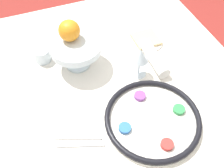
{
  "coord_description": "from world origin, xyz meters",
  "views": [
    {
      "loc": [
        -0.55,
        0.26,
        1.55
      ],
      "look_at": [
        0.04,
        0.03,
        0.77
      ],
      "focal_mm": 42.0,
      "sensor_mm": 36.0,
      "label": 1
    }
  ],
  "objects_px": {
    "fruit_stand": "(76,48)",
    "cup_near": "(42,55)",
    "wine_glass": "(140,57)",
    "bread_plate": "(146,40)",
    "napkin_roll": "(154,58)",
    "seder_plate": "(152,119)",
    "orange_fruit": "(69,31)"
  },
  "relations": [
    {
      "from": "orange_fruit",
      "to": "wine_glass",
      "type": "bearing_deg",
      "value": -127.22
    },
    {
      "from": "seder_plate",
      "to": "fruit_stand",
      "type": "bearing_deg",
      "value": 24.93
    },
    {
      "from": "orange_fruit",
      "to": "cup_near",
      "type": "height_order",
      "value": "orange_fruit"
    },
    {
      "from": "bread_plate",
      "to": "cup_near",
      "type": "bearing_deg",
      "value": 83.9
    },
    {
      "from": "napkin_roll",
      "to": "cup_near",
      "type": "xyz_separation_m",
      "value": [
        0.18,
        0.44,
        0.0
      ]
    },
    {
      "from": "seder_plate",
      "to": "cup_near",
      "type": "height_order",
      "value": "cup_near"
    },
    {
      "from": "wine_glass",
      "to": "bread_plate",
      "type": "bearing_deg",
      "value": -34.15
    },
    {
      "from": "fruit_stand",
      "to": "cup_near",
      "type": "xyz_separation_m",
      "value": [
        0.08,
        0.13,
        -0.07
      ]
    },
    {
      "from": "seder_plate",
      "to": "cup_near",
      "type": "distance_m",
      "value": 0.54
    },
    {
      "from": "orange_fruit",
      "to": "bread_plate",
      "type": "distance_m",
      "value": 0.38
    },
    {
      "from": "seder_plate",
      "to": "orange_fruit",
      "type": "relative_size",
      "value": 4.06
    },
    {
      "from": "orange_fruit",
      "to": "bread_plate",
      "type": "bearing_deg",
      "value": -90.51
    },
    {
      "from": "orange_fruit",
      "to": "bread_plate",
      "type": "xyz_separation_m",
      "value": [
        -0.0,
        -0.34,
        -0.15
      ]
    },
    {
      "from": "wine_glass",
      "to": "fruit_stand",
      "type": "distance_m",
      "value": 0.26
    },
    {
      "from": "fruit_stand",
      "to": "bread_plate",
      "type": "relative_size",
      "value": 1.31
    },
    {
      "from": "cup_near",
      "to": "fruit_stand",
      "type": "bearing_deg",
      "value": -121.06
    },
    {
      "from": "fruit_stand",
      "to": "orange_fruit",
      "type": "bearing_deg",
      "value": 16.24
    },
    {
      "from": "bread_plate",
      "to": "cup_near",
      "type": "height_order",
      "value": "cup_near"
    },
    {
      "from": "bread_plate",
      "to": "orange_fruit",
      "type": "bearing_deg",
      "value": 89.49
    },
    {
      "from": "orange_fruit",
      "to": "napkin_roll",
      "type": "distance_m",
      "value": 0.37
    },
    {
      "from": "seder_plate",
      "to": "wine_glass",
      "type": "relative_size",
      "value": 2.55
    },
    {
      "from": "orange_fruit",
      "to": "cup_near",
      "type": "xyz_separation_m",
      "value": [
        0.05,
        0.12,
        -0.13
      ]
    },
    {
      "from": "fruit_stand",
      "to": "cup_near",
      "type": "relative_size",
      "value": 3.04
    },
    {
      "from": "seder_plate",
      "to": "napkin_roll",
      "type": "height_order",
      "value": "napkin_roll"
    },
    {
      "from": "wine_glass",
      "to": "bread_plate",
      "type": "height_order",
      "value": "wine_glass"
    },
    {
      "from": "fruit_stand",
      "to": "bread_plate",
      "type": "bearing_deg",
      "value": -84.76
    },
    {
      "from": "orange_fruit",
      "to": "seder_plate",
      "type": "bearing_deg",
      "value": -155.76
    },
    {
      "from": "seder_plate",
      "to": "napkin_roll",
      "type": "bearing_deg",
      "value": -27.86
    },
    {
      "from": "napkin_roll",
      "to": "cup_near",
      "type": "height_order",
      "value": "cup_near"
    },
    {
      "from": "wine_glass",
      "to": "napkin_roll",
      "type": "relative_size",
      "value": 0.68
    },
    {
      "from": "seder_plate",
      "to": "fruit_stand",
      "type": "height_order",
      "value": "fruit_stand"
    },
    {
      "from": "wine_glass",
      "to": "seder_plate",
      "type": "bearing_deg",
      "value": 167.87
    }
  ]
}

